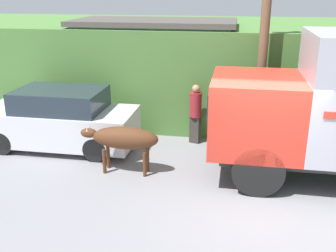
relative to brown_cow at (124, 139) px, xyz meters
name	(u,v)px	position (x,y,z in m)	size (l,w,h in m)	color
ground_plane	(259,205)	(3.28, -1.08, -0.90)	(60.00, 60.00, 0.00)	gray
hillside_embankment	(254,68)	(3.28, 6.09, 0.70)	(32.00, 6.79, 3.20)	#4C7A38
building_backdrop	(155,71)	(-0.07, 4.18, 0.83)	(5.25, 2.70, 3.42)	#8CC69E
brown_cow	(124,139)	(0.00, 0.00, 0.00)	(1.98, 0.56, 1.20)	#512D19
parked_suv	(59,120)	(-2.28, 1.27, -0.07)	(4.39, 1.79, 1.73)	silver
pedestrian_on_hill	(195,111)	(1.52, 2.30, 0.08)	(0.43, 0.43, 1.77)	#38332D
utility_pole	(264,43)	(3.31, 2.31, 2.10)	(0.90, 0.25, 5.80)	brown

